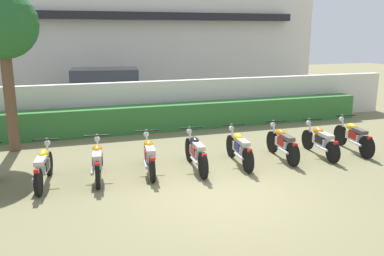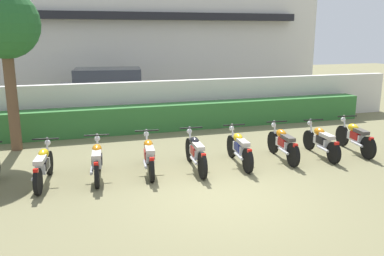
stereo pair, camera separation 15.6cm
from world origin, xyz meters
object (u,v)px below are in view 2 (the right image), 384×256
motorcycle_in_row_6 (283,143)px  motorcycle_in_row_8 (355,137)px  motorcycle_in_row_2 (97,160)px  motorcycle_in_row_3 (149,155)px  motorcycle_in_row_7 (321,141)px  motorcycle_in_row_4 (196,152)px  parked_car (112,91)px  motorcycle_in_row_5 (239,148)px  motorcycle_in_row_1 (43,165)px  tree_near_inspector (5,27)px

motorcycle_in_row_6 → motorcycle_in_row_8: 2.31m
motorcycle_in_row_2 → motorcycle_in_row_6: motorcycle_in_row_6 is taller
motorcycle_in_row_3 → motorcycle_in_row_7: bearing=-85.0°
motorcycle_in_row_7 → motorcycle_in_row_6: bearing=92.1°
motorcycle_in_row_3 → motorcycle_in_row_4: size_ratio=0.97×
parked_car → motorcycle_in_row_3: bearing=-82.4°
motorcycle_in_row_2 → motorcycle_in_row_8: (7.19, 0.04, 0.01)m
motorcycle_in_row_5 → motorcycle_in_row_6: bearing=-82.4°
motorcycle_in_row_6 → motorcycle_in_row_1: bearing=94.8°
motorcycle_in_row_1 → motorcycle_in_row_7: (7.23, -0.02, -0.00)m
parked_car → motorcycle_in_row_8: parked_car is taller
parked_car → motorcycle_in_row_8: 9.88m
motorcycle_in_row_1 → motorcycle_in_row_6: motorcycle_in_row_6 is taller
motorcycle_in_row_4 → motorcycle_in_row_8: 4.80m
motorcycle_in_row_4 → motorcycle_in_row_6: (2.49, 0.09, -0.00)m
tree_near_inspector → motorcycle_in_row_3: bearing=-42.5°
motorcycle_in_row_6 → motorcycle_in_row_3: bearing=93.6°
motorcycle_in_row_5 → motorcycle_in_row_7: bearing=-84.8°
tree_near_inspector → motorcycle_in_row_8: tree_near_inspector is taller
tree_near_inspector → motorcycle_in_row_2: 4.85m
motorcycle_in_row_8 → motorcycle_in_row_4: bearing=98.3°
parked_car → motorcycle_in_row_1: (-2.41, -7.90, -0.50)m
motorcycle_in_row_2 → motorcycle_in_row_8: size_ratio=0.93×
motorcycle_in_row_4 → parked_car: bearing=12.1°
parked_car → motorcycle_in_row_3: parked_car is taller
motorcycle_in_row_1 → motorcycle_in_row_3: (2.43, 0.09, 0.00)m
tree_near_inspector → motorcycle_in_row_1: (0.89, -3.14, -3.06)m
motorcycle_in_row_8 → motorcycle_in_row_5: bearing=98.2°
motorcycle_in_row_4 → tree_near_inspector: bearing=58.3°
tree_near_inspector → motorcycle_in_row_8: 10.24m
motorcycle_in_row_4 → motorcycle_in_row_8: bearing=-85.1°
motorcycle_in_row_3 → motorcycle_in_row_4: motorcycle_in_row_4 is taller
parked_car → motorcycle_in_row_6: (3.66, -7.87, -0.48)m
tree_near_inspector → motorcycle_in_row_3: 5.45m
motorcycle_in_row_2 → motorcycle_in_row_4: motorcycle_in_row_4 is taller
motorcycle_in_row_8 → motorcycle_in_row_7: bearing=99.9°
motorcycle_in_row_2 → motorcycle_in_row_5: bearing=-84.6°
motorcycle_in_row_1 → motorcycle_in_row_6: bearing=-81.5°
parked_car → tree_near_inspector: tree_near_inspector is taller
motorcycle_in_row_6 → motorcycle_in_row_8: (2.31, 0.01, 0.00)m
motorcycle_in_row_3 → motorcycle_in_row_4: 1.16m
motorcycle_in_row_7 → parked_car: bearing=35.9°
tree_near_inspector → motorcycle_in_row_3: tree_near_inspector is taller
motorcycle_in_row_1 → motorcycle_in_row_4: size_ratio=0.94×
tree_near_inspector → motorcycle_in_row_7: bearing=-21.2°
tree_near_inspector → motorcycle_in_row_4: (4.48, -3.19, -3.04)m
parked_car → motorcycle_in_row_5: (2.36, -7.93, -0.49)m
motorcycle_in_row_2 → motorcycle_in_row_7: motorcycle_in_row_2 is taller
motorcycle_in_row_1 → motorcycle_in_row_3: motorcycle_in_row_3 is taller
motorcycle_in_row_2 → motorcycle_in_row_8: 7.19m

